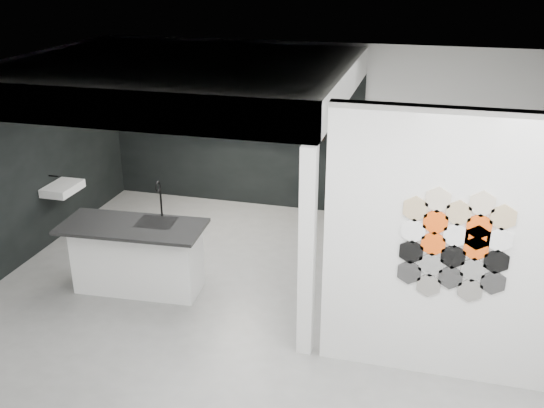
{
  "coord_description": "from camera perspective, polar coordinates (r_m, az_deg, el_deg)",
  "views": [
    {
      "loc": [
        1.9,
        -6.48,
        4.03
      ],
      "look_at": [
        0.1,
        0.3,
        1.15
      ],
      "focal_mm": 40.0,
      "sensor_mm": 36.0,
      "label": 1
    }
  ],
  "objects": [
    {
      "name": "bay_clad_left",
      "position": [
        9.65,
        -19.86,
        3.74
      ],
      "size": [
        0.04,
        4.0,
        2.35
      ],
      "primitive_type": "cube",
      "color": "black",
      "rests_on": "floor"
    },
    {
      "name": "bay_clad_back",
      "position": [
        10.38,
        -3.7,
        6.31
      ],
      "size": [
        4.4,
        0.04,
        2.35
      ],
      "primitive_type": "cube",
      "color": "black",
      "rests_on": "floor"
    },
    {
      "name": "glass_vase",
      "position": [
        9.87,
        4.14,
        6.75
      ],
      "size": [
        0.13,
        0.13,
        0.14
      ],
      "primitive_type": "cylinder",
      "rotation": [
        0.0,
        0.0,
        -0.36
      ],
      "color": "gray",
      "rests_on": "display_shelf"
    },
    {
      "name": "kitchen_island",
      "position": [
        7.95,
        -12.54,
        -4.74
      ],
      "size": [
        1.84,
        0.91,
        1.44
      ],
      "rotation": [
        0.0,
        0.0,
        0.07
      ],
      "color": "silver",
      "rests_on": "floor"
    },
    {
      "name": "wall_basin",
      "position": [
        9.47,
        -19.11,
        1.41
      ],
      "size": [
        0.4,
        0.6,
        0.12
      ],
      "primitive_type": "cube",
      "color": "silver",
      "rests_on": "bay_clad_left"
    },
    {
      "name": "utensil_cup",
      "position": [
        10.46,
        -7.35,
        7.42
      ],
      "size": [
        0.12,
        0.12,
        0.11
      ],
      "primitive_type": "cylinder",
      "rotation": [
        0.0,
        0.0,
        -0.41
      ],
      "color": "black",
      "rests_on": "display_shelf"
    },
    {
      "name": "fascia_beam",
      "position": [
        6.59,
        -14.82,
        8.58
      ],
      "size": [
        4.4,
        0.16,
        0.4
      ],
      "primitive_type": "cube",
      "color": "silver",
      "rests_on": "corner_column"
    },
    {
      "name": "glass_bowl",
      "position": [
        9.88,
        4.14,
        6.62
      ],
      "size": [
        0.15,
        0.15,
        0.1
      ],
      "primitive_type": "cylinder",
      "rotation": [
        0.0,
        0.0,
        0.14
      ],
      "color": "gray",
      "rests_on": "display_shelf"
    },
    {
      "name": "kettle",
      "position": [
        9.89,
        3.56,
        6.88
      ],
      "size": [
        0.25,
        0.25,
        0.17
      ],
      "primitive_type": "ellipsoid",
      "rotation": [
        0.0,
        0.0,
        0.3
      ],
      "color": "black",
      "rests_on": "display_shelf"
    },
    {
      "name": "hex_tile_cluster",
      "position": [
        5.97,
        16.88,
        -3.76
      ],
      "size": [
        1.04,
        0.02,
        1.16
      ],
      "color": "#2D2D2D",
      "rests_on": "partition_panel"
    },
    {
      "name": "stockpot",
      "position": [
        10.49,
        -7.89,
        7.61
      ],
      "size": [
        0.22,
        0.22,
        0.17
      ],
      "primitive_type": "cylinder",
      "rotation": [
        0.0,
        0.0,
        -0.05
      ],
      "color": "black",
      "rests_on": "display_shelf"
    },
    {
      "name": "partition_panel",
      "position": [
        6.09,
        16.44,
        -4.27
      ],
      "size": [
        2.45,
        0.15,
        2.8
      ],
      "primitive_type": "cube",
      "color": "silver",
      "rests_on": "floor"
    },
    {
      "name": "bottle_dark",
      "position": [
        10.22,
        -3.7,
        7.33
      ],
      "size": [
        0.07,
        0.07,
        0.15
      ],
      "primitive_type": "cylinder",
      "rotation": [
        0.0,
        0.0,
        -0.27
      ],
      "color": "black",
      "rests_on": "display_shelf"
    },
    {
      "name": "floor",
      "position": [
        7.87,
        -1.28,
        -8.54
      ],
      "size": [
        7.0,
        6.0,
        0.01
      ],
      "primitive_type": "cube",
      "color": "slate"
    },
    {
      "name": "bulkhead",
      "position": [
        8.27,
        -8.33,
        11.78
      ],
      "size": [
        4.4,
        4.0,
        0.4
      ],
      "primitive_type": "cube",
      "color": "silver",
      "rests_on": "corner_column"
    },
    {
      "name": "corner_column",
      "position": [
        6.28,
        3.31,
        -4.79
      ],
      "size": [
        0.16,
        0.16,
        2.35
      ],
      "primitive_type": "cube",
      "color": "silver",
      "rests_on": "floor"
    },
    {
      "name": "display_shelf",
      "position": [
        10.22,
        -3.37,
        6.79
      ],
      "size": [
        3.0,
        0.15,
        0.04
      ],
      "primitive_type": "cube",
      "color": "black",
      "rests_on": "bay_clad_back"
    }
  ]
}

